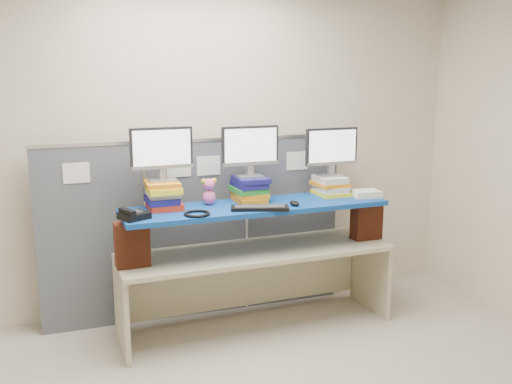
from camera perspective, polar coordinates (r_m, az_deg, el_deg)
name	(u,v)px	position (r m, az deg, el deg)	size (l,w,h in m)	color
room	(273,198)	(3.06, 1.70, -0.62)	(5.00, 4.00, 2.80)	beige
cubicle_partition	(197,227)	(4.86, -5.89, -3.55)	(2.60, 0.06, 1.53)	#4C515A
desk	(256,265)	(4.63, 0.00, -7.36)	(2.21, 0.70, 0.67)	#C2B894
brick_pier_left	(132,244)	(4.25, -12.29, -5.14)	(0.24, 0.13, 0.33)	maroon
brick_pier_right	(366,220)	(4.93, 10.99, -2.73)	(0.24, 0.13, 0.33)	maroon
blue_board	(256,207)	(4.49, 0.00, -1.49)	(2.10, 0.53, 0.04)	navy
book_stack_left	(163,195)	(4.38, -9.27, -0.28)	(0.27, 0.31, 0.21)	red
book_stack_center	(249,189)	(4.58, -0.66, 0.31)	(0.27, 0.31, 0.20)	orange
book_stack_right	(330,186)	(4.87, 7.43, 0.63)	(0.27, 0.31, 0.16)	yellow
monitor_left	(162,151)	(4.32, -9.42, 4.08)	(0.47, 0.14, 0.41)	#98999D
monitor_center	(250,148)	(4.52, -0.59, 4.39)	(0.47, 0.14, 0.41)	#98999D
monitor_right	(332,149)	(4.82, 7.57, 4.29)	(0.47, 0.14, 0.41)	#98999D
keyboard	(260,208)	(4.32, 0.38, -1.59)	(0.46, 0.27, 0.03)	black
mouse	(294,203)	(4.46, 3.87, -1.12)	(0.07, 0.12, 0.04)	black
desk_phone	(133,215)	(4.13, -12.17, -2.26)	(0.24, 0.23, 0.08)	black
headset	(197,214)	(4.18, -5.92, -2.16)	(0.19, 0.19, 0.02)	black
plush_toy	(209,191)	(4.47, -4.72, 0.08)	(0.12, 0.09, 0.21)	pink
binder_stack	(366,194)	(4.85, 10.94, -0.16)	(0.24, 0.20, 0.05)	#EDE7CA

